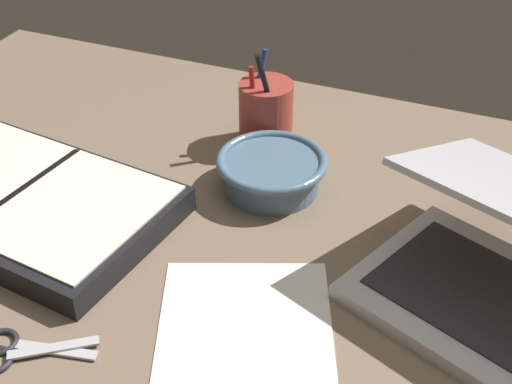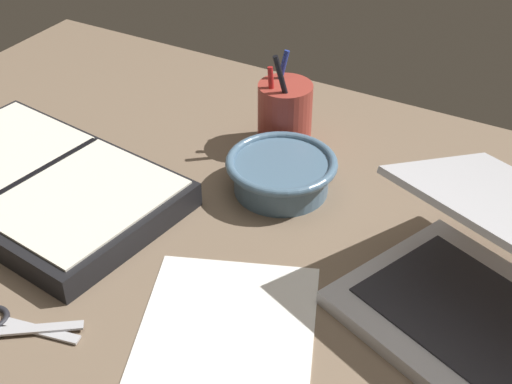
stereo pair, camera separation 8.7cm
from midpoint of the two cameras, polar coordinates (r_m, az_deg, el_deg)
desk_top at (r=87.17cm, az=0.63°, el=-6.82°), size 140.00×100.00×2.00cm
bowl at (r=98.09cm, az=4.58°, el=1.48°), size 15.43×15.43×5.13cm
pen_cup at (r=107.48cm, az=4.63°, el=6.16°), size 8.16×8.16×15.76cm
planner at (r=100.54cm, az=-14.64°, el=0.55°), size 41.30×28.57×3.97cm
scissors at (r=82.76cm, az=-16.97°, el=-10.44°), size 12.66×8.78×0.80cm
paper_sheet_front at (r=77.48cm, az=0.58°, el=-12.63°), size 28.27×33.13×0.16cm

